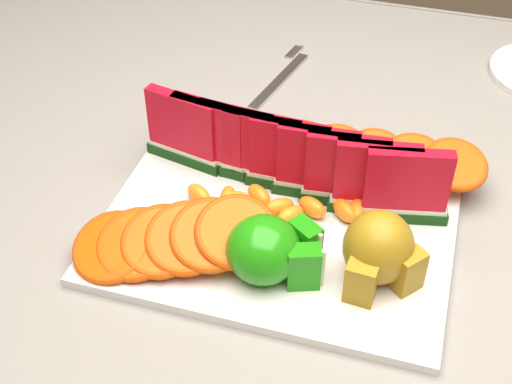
{
  "coord_description": "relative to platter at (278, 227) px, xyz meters",
  "views": [
    {
      "loc": [
        0.1,
        -0.68,
        1.34
      ],
      "look_at": [
        -0.08,
        -0.1,
        0.81
      ],
      "focal_mm": 50.0,
      "sensor_mm": 36.0,
      "label": 1
    }
  ],
  "objects": [
    {
      "name": "apple_cluster",
      "position": [
        0.01,
        -0.08,
        0.04
      ],
      "size": [
        0.11,
        0.09,
        0.07
      ],
      "color": "#2D9520",
      "rests_on": "platter"
    },
    {
      "name": "orange_fan_back",
      "position": [
        0.04,
        0.13,
        0.03
      ],
      "size": [
        0.38,
        0.11,
        0.05
      ],
      "color": "#EE2E00",
      "rests_on": "platter"
    },
    {
      "name": "orange_fan_front",
      "position": [
        -0.09,
        -0.08,
        0.03
      ],
      "size": [
        0.24,
        0.15,
        0.06
      ],
      "color": "#EE2E00",
      "rests_on": "platter"
    },
    {
      "name": "tablecloth",
      "position": [
        0.05,
        0.1,
        -0.05
      ],
      "size": [
        1.53,
        1.03,
        0.2
      ],
      "color": "slate",
      "rests_on": "table"
    },
    {
      "name": "tangerine_segments",
      "position": [
        -0.01,
        0.02,
        0.02
      ],
      "size": [
        0.22,
        0.07,
        0.02
      ],
      "color": "#E1410B",
      "rests_on": "platter"
    },
    {
      "name": "table",
      "position": [
        0.05,
        0.1,
        -0.11
      ],
      "size": [
        1.4,
        0.9,
        0.75
      ],
      "color": "#4E3920",
      "rests_on": "ground"
    },
    {
      "name": "fork",
      "position": [
        -0.08,
        0.32,
        -0.0
      ],
      "size": [
        0.05,
        0.19,
        0.0
      ],
      "color": "silver",
      "rests_on": "tablecloth"
    },
    {
      "name": "platter",
      "position": [
        0.0,
        0.0,
        0.0
      ],
      "size": [
        0.4,
        0.3,
        0.01
      ],
      "color": "silver",
      "rests_on": "tablecloth"
    },
    {
      "name": "pear_cluster",
      "position": [
        0.12,
        -0.05,
        0.04
      ],
      "size": [
        0.1,
        0.1,
        0.08
      ],
      "color": "#9B7F10",
      "rests_on": "platter"
    },
    {
      "name": "watermelon_row",
      "position": [
        -0.0,
        0.06,
        0.05
      ],
      "size": [
        0.39,
        0.07,
        0.1
      ],
      "color": "#0D3C0D",
      "rests_on": "platter"
    }
  ]
}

